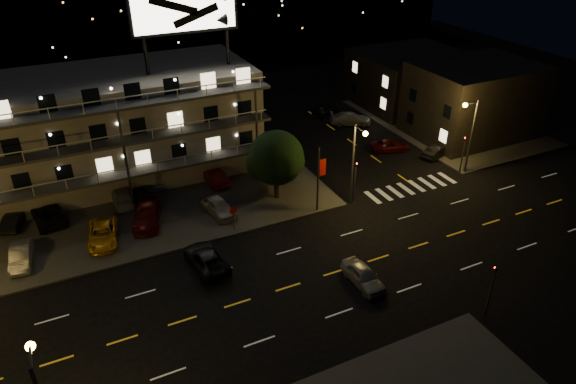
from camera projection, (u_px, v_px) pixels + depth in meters
name	position (u px, v px, depth m)	size (l,w,h in m)	color
ground	(312.00, 280.00, 38.67)	(140.00, 140.00, 0.00)	black
curb_nw	(84.00, 198.00, 48.95)	(44.00, 24.00, 0.15)	#3B3C39
curb_ne	(445.00, 122.00, 65.53)	(16.00, 24.00, 0.15)	#3B3C39
motel	(112.00, 125.00, 50.87)	(28.00, 13.80, 18.10)	gray
side_bldg_front	(473.00, 100.00, 60.32)	(14.06, 10.00, 8.50)	black
side_bldg_back	(410.00, 78.00, 70.05)	(14.06, 12.00, 7.00)	black
streetlight_nc	(356.00, 157.00, 45.58)	(0.44, 1.92, 8.00)	#2D2D30
streetlight_ne	(470.00, 129.00, 51.00)	(1.92, 0.44, 8.00)	#2D2D30
signal_nw	(355.00, 177.00, 47.40)	(0.20, 0.27, 4.60)	#2D2D30
signal_sw	(492.00, 286.00, 34.15)	(0.20, 0.27, 4.60)	#2D2D30
signal_ne	(463.00, 151.00, 52.30)	(0.27, 0.20, 4.60)	#2D2D30
banner_north	(319.00, 178.00, 45.42)	(0.83, 0.16, 6.40)	#2D2D30
stop_sign	(233.00, 215.00, 43.37)	(0.91, 0.11, 2.61)	#2D2D30
tree	(276.00, 159.00, 47.02)	(5.33, 5.14, 6.72)	black
lot_car_1	(21.00, 256.00, 39.83)	(1.45, 4.15, 1.37)	gray
lot_car_2	(103.00, 234.00, 42.43)	(2.27, 4.92, 1.37)	#ECA916
lot_car_3	(147.00, 215.00, 44.84)	(2.16, 5.31, 1.54)	#520D0B
lot_car_4	(218.00, 206.00, 46.07)	(1.78, 4.43, 1.51)	gray
lot_car_5	(15.00, 219.00, 44.43)	(1.33, 3.82, 1.26)	black
lot_car_6	(48.00, 213.00, 45.10)	(2.46, 5.34, 1.48)	black
lot_car_7	(122.00, 195.00, 47.83)	(2.00, 4.91, 1.42)	gray
lot_car_8	(141.00, 194.00, 48.12)	(1.67, 4.16, 1.42)	black
lot_car_9	(214.00, 177.00, 51.00)	(1.55, 4.44, 1.46)	#520D0B
side_car_0	(437.00, 151.00, 56.62)	(1.38, 3.96, 1.30)	black
side_car_1	(391.00, 146.00, 58.01)	(2.02, 4.39, 1.22)	#520D0B
side_car_2	(351.00, 119.00, 64.68)	(2.09, 5.14, 1.49)	gray
side_car_3	(326.00, 109.00, 67.74)	(1.66, 4.12, 1.40)	black
road_car_east	(363.00, 276.00, 37.95)	(1.69, 4.19, 1.43)	gray
road_car_west	(206.00, 258.00, 39.77)	(2.36, 5.12, 1.42)	black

